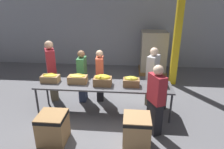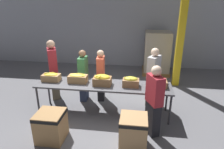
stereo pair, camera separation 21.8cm
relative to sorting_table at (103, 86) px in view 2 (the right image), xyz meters
The scene contains 17 objects.
ground_plane 0.76m from the sorting_table, ahead, with size 30.00×30.00×0.00m, color slate.
wall_back 4.27m from the sorting_table, 90.00° to the left, with size 16.00×0.08×4.00m.
sorting_table is the anchor object (origin of this frame).
banana_box_0 1.40m from the sorting_table, behind, with size 0.45×0.26×0.23m.
banana_box_1 0.69m from the sorting_table, behind, with size 0.48×0.26×0.25m.
banana_box_2 0.19m from the sorting_table, 118.91° to the right, with size 0.44×0.33×0.28m.
banana_box_3 0.71m from the sorting_table, ahead, with size 0.40×0.26×0.25m.
banana_box_4 1.36m from the sorting_table, ahead, with size 0.43×0.36×0.24m.
volunteer_0 1.42m from the sorting_table, 26.52° to the left, with size 0.39×0.49×1.64m.
volunteer_1 0.95m from the sorting_table, 136.84° to the left, with size 0.20×0.40×1.51m.
volunteer_2 1.73m from the sorting_table, 157.26° to the left, with size 0.42×0.53×1.76m.
volunteer_3 1.40m from the sorting_table, 29.92° to the right, with size 0.37×0.48×1.59m.
volunteer_4 0.77m from the sorting_table, 105.13° to the left, with size 0.24×0.42×1.50m.
donation_bin_0 1.56m from the sorting_table, 127.24° to the right, with size 0.56×0.56×0.64m.
donation_bin_1 1.50m from the sorting_table, 55.74° to the right, with size 0.54×0.54×0.68m.
support_pillar 3.30m from the sorting_table, 44.97° to the left, with size 0.21×0.21×4.00m.
pallet_stack_0 3.65m from the sorting_table, 64.68° to the left, with size 1.05×1.05×1.66m.
Camera 2 is at (0.85, -4.53, 2.83)m, focal length 32.00 mm.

